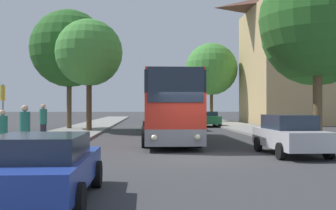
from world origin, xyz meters
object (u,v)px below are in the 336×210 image
object	(u,v)px
parked_car_right_near	(290,134)
bus_stop_sign	(3,110)
tree_right_far	(316,31)
bus_middle	(161,108)
pedestrian_waiting_near	(2,133)
tree_left_far	(89,53)
parked_car_right_far	(208,119)
pedestrian_waiting_far	(25,131)
parked_car_left_curb	(41,166)
tree_right_near	(211,69)
bus_front	(168,107)
pedestrian_walking_back	(43,123)
tree_left_near	(69,49)
tree_right_mid	(318,19)

from	to	relation	value
parked_car_right_near	bus_stop_sign	distance (m)	11.44
tree_right_far	bus_middle	bearing A→B (deg)	118.86
pedestrian_waiting_near	tree_left_far	size ratio (longest dim) A/B	0.20
bus_stop_sign	tree_left_far	bearing A→B (deg)	83.88
bus_middle	parked_car_right_far	world-z (taller)	bus_middle
bus_stop_sign	pedestrian_waiting_far	bearing A→B (deg)	-55.18
bus_middle	parked_car_left_curb	world-z (taller)	bus_middle
parked_car_right_near	tree_right_near	xyz separation A→B (m)	(2.64, 34.30, 5.93)
parked_car_right_near	tree_right_near	bearing A→B (deg)	-95.41
bus_front	pedestrian_waiting_far	world-z (taller)	bus_front
bus_middle	tree_left_far	xyz separation A→B (m)	(-5.60, -7.02, 4.16)
parked_car_right_far	tree_right_far	xyz separation A→B (m)	(3.63, -16.16, 5.39)
parked_car_right_near	parked_car_right_far	size ratio (longest dim) A/B	1.01
pedestrian_waiting_near	pedestrian_waiting_far	distance (m)	0.98
pedestrian_walking_back	parked_car_right_near	bearing A→B (deg)	-27.17
tree_right_near	parked_car_left_curb	bearing A→B (deg)	-104.04
bus_stop_sign	pedestrian_waiting_near	world-z (taller)	bus_stop_sign
pedestrian_waiting_near	tree_left_near	size ratio (longest dim) A/B	0.17
bus_stop_sign	tree_right_far	distance (m)	16.88
tree_left_far	tree_right_far	xyz separation A→B (m)	(13.85, -7.95, 0.22)
tree_right_near	tree_right_mid	bearing A→B (deg)	-90.68
parked_car_right_near	bus_stop_sign	xyz separation A→B (m)	(-11.37, 0.82, 0.98)
parked_car_left_curb	bus_middle	bearing A→B (deg)	82.83
pedestrian_waiting_far	tree_left_near	size ratio (longest dim) A/B	0.18
tree_right_far	parked_car_right_near	bearing A→B (deg)	-121.47
parked_car_right_near	tree_right_far	xyz separation A→B (m)	(3.93, 6.43, 5.36)
parked_car_right_near	pedestrian_waiting_far	world-z (taller)	pedestrian_waiting_far
bus_stop_sign	pedestrian_waiting_near	distance (m)	2.09
parked_car_right_far	tree_right_near	xyz separation A→B (m)	(2.34, 11.71, 5.96)
parked_car_right_far	tree_left_near	bearing A→B (deg)	18.98
pedestrian_waiting_far	pedestrian_walking_back	bearing A→B (deg)	77.76
parked_car_right_near	tree_left_far	size ratio (longest dim) A/B	0.52
parked_car_left_curb	tree_left_far	bearing A→B (deg)	95.38
bus_front	pedestrian_waiting_far	distance (m)	9.70
tree_right_near	tree_right_far	size ratio (longest dim) A/B	1.09
tree_left_near	bus_stop_sign	bearing A→B (deg)	-87.74
bus_middle	tree_left_near	size ratio (longest dim) A/B	1.23
tree_right_near	tree_right_mid	distance (m)	31.79
pedestrian_waiting_near	parked_car_right_far	bearing A→B (deg)	-105.24
parked_car_right_far	pedestrian_waiting_far	size ratio (longest dim) A/B	2.36
bus_front	parked_car_right_near	xyz separation A→B (m)	(4.46, -6.65, -1.08)
tree_left_near	tree_right_far	bearing A→B (deg)	-35.39
bus_stop_sign	tree_right_far	bearing A→B (deg)	20.14
bus_front	bus_stop_sign	xyz separation A→B (m)	(-6.91, -5.83, -0.10)
parked_car_left_curb	tree_right_far	distance (m)	18.79
tree_right_far	tree_right_near	bearing A→B (deg)	92.66
parked_car_right_far	tree_left_near	size ratio (longest dim) A/B	0.44
bus_middle	tree_left_far	bearing A→B (deg)	-127.83
pedestrian_waiting_near	pedestrian_walking_back	xyz separation A→B (m)	(0.06, 5.29, 0.14)
parked_car_right_near	tree_left_far	world-z (taller)	tree_left_far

